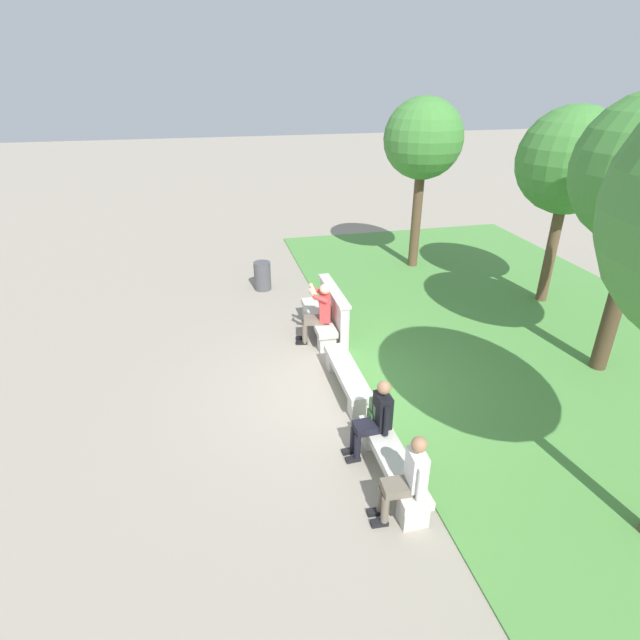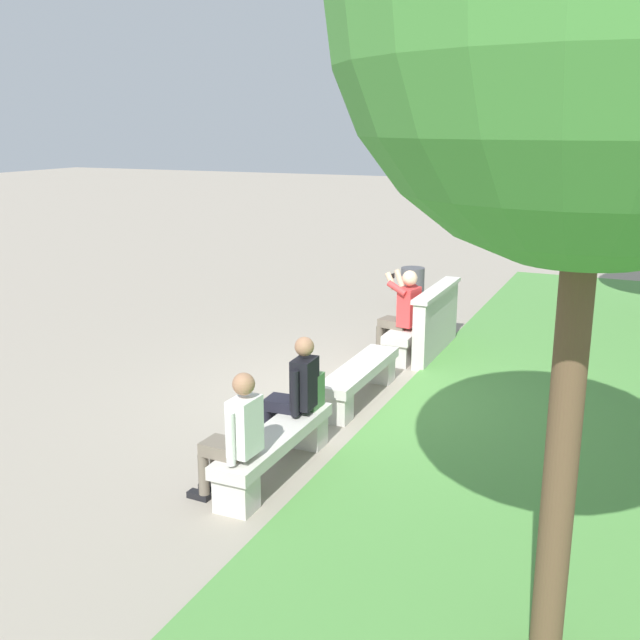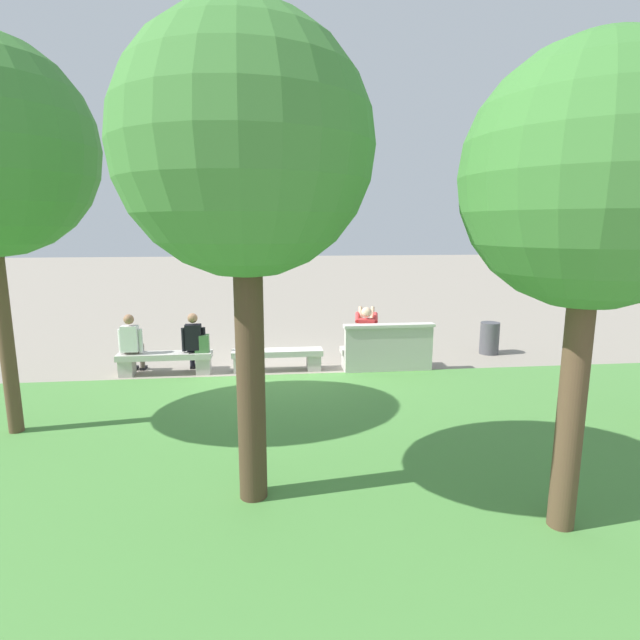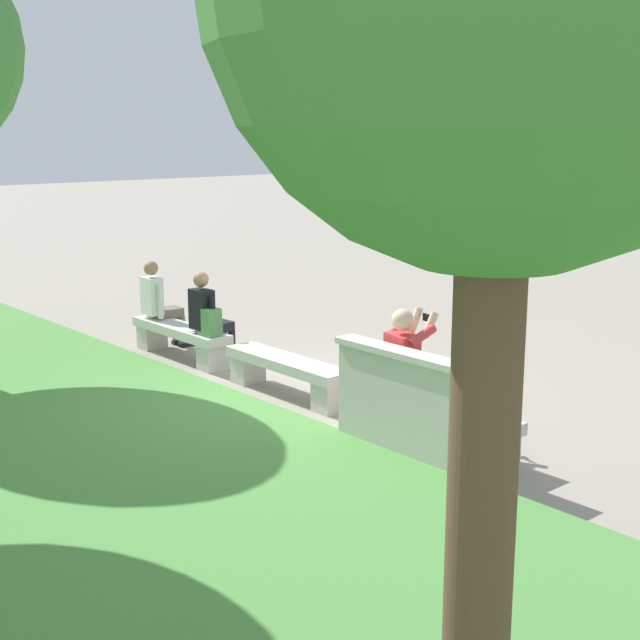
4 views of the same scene
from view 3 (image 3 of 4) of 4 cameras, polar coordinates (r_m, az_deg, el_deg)
ground_plane at (r=10.51m, az=-4.86°, el=-5.79°), size 80.00×80.00×0.00m
grass_strip at (r=6.43m, az=-3.76°, el=-16.79°), size 18.43×8.00×0.03m
bench_main at (r=10.72m, az=7.37°, el=-3.85°), size 1.88×0.40×0.45m
bench_near at (r=10.43m, az=-4.89°, el=-4.22°), size 1.88×0.40×0.45m
bench_mid at (r=10.63m, az=-17.27°, el=-4.39°), size 1.88×0.40×0.45m
backrest_wall_with_plaque at (r=10.35m, az=7.84°, el=-3.15°), size 1.88×0.24×1.01m
person_photographer at (r=10.61m, az=5.30°, el=-1.54°), size 0.52×0.77×1.32m
person_distant at (r=10.51m, az=-14.18°, el=-2.30°), size 0.48×0.68×1.26m
person_companion at (r=10.75m, az=-20.68°, el=-2.39°), size 0.48×0.68×1.26m
backpack at (r=10.40m, az=-13.33°, el=-2.65°), size 0.28×0.24×0.43m
tree_behind_wall at (r=5.18m, az=-8.62°, el=18.55°), size 2.55×2.55×5.01m
tree_right_background at (r=5.14m, az=28.84°, el=13.82°), size 2.35×2.35×4.58m
trash_bin at (r=12.41m, az=18.80°, el=-1.97°), size 0.44×0.44×0.75m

